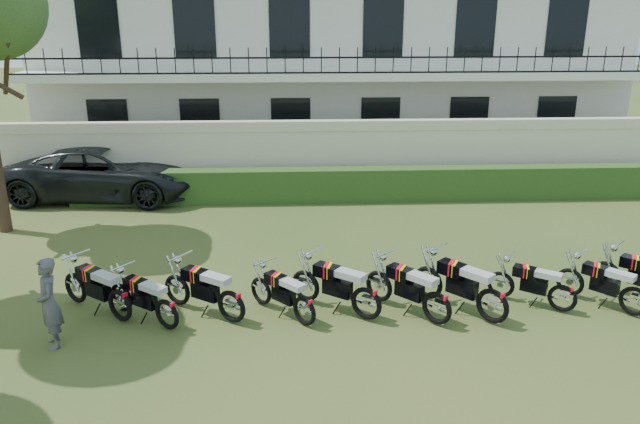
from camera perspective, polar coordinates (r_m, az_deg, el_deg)
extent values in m
plane|color=#2E451B|center=(12.20, 4.80, -9.15)|extent=(100.00, 100.00, 0.00)
cube|color=beige|center=(19.33, 1.85, 4.58)|extent=(30.00, 0.30, 2.00)
cube|color=beige|center=(19.09, 1.89, 7.93)|extent=(30.00, 0.35, 0.30)
cube|color=#26481A|center=(18.80, 5.07, 2.54)|extent=(18.00, 0.60, 1.00)
cube|color=silver|center=(24.84, 0.79, 13.54)|extent=(20.00, 8.00, 7.00)
cube|color=silver|center=(20.17, 1.63, 12.38)|extent=(20.00, 1.40, 0.25)
cube|color=black|center=(19.47, 1.79, 13.94)|extent=(20.00, 0.05, 0.05)
cube|color=black|center=(19.51, 1.78, 12.62)|extent=(20.00, 0.05, 0.05)
cube|color=black|center=(21.94, -18.65, 6.91)|extent=(1.30, 0.12, 2.20)
cube|color=black|center=(21.57, -19.63, 16.03)|extent=(1.30, 0.12, 2.20)
cube|color=black|center=(21.32, -10.82, 7.23)|extent=(1.30, 0.12, 2.20)
cube|color=black|center=(20.94, -11.41, 16.66)|extent=(1.30, 0.12, 2.20)
cube|color=black|center=(21.11, -2.66, 7.43)|extent=(1.30, 0.12, 2.20)
cube|color=black|center=(20.73, -2.81, 16.97)|extent=(1.30, 0.12, 2.20)
cube|color=black|center=(21.33, 5.49, 7.48)|extent=(1.30, 0.12, 2.20)
cube|color=black|center=(20.95, 5.79, 16.92)|extent=(1.30, 0.12, 2.20)
cube|color=black|center=(21.96, 13.33, 7.38)|extent=(1.30, 0.12, 2.20)
cube|color=black|center=(21.59, 14.04, 16.53)|extent=(1.30, 0.12, 2.20)
cube|color=black|center=(22.96, 20.60, 7.18)|extent=(1.30, 0.12, 2.20)
cube|color=black|center=(22.61, 21.63, 15.88)|extent=(1.30, 0.12, 2.20)
torus|color=black|center=(11.79, -15.75, -9.19)|extent=(0.56, 0.46, 0.63)
torus|color=black|center=(12.76, -19.69, -7.38)|extent=(0.56, 0.46, 0.63)
cube|color=black|center=(12.16, -17.72, -7.67)|extent=(0.56, 0.49, 0.31)
cube|color=black|center=(12.22, -18.54, -6.18)|extent=(0.53, 0.49, 0.23)
cube|color=red|center=(12.22, -18.55, -6.14)|extent=(0.16, 0.29, 0.24)
cube|color=yellow|center=(12.17, -18.37, -6.22)|extent=(0.13, 0.28, 0.24)
cube|color=#ADADAD|center=(11.83, -17.03, -6.65)|extent=(0.60, 0.54, 0.12)
cylinder|color=silver|center=(12.35, -19.63, -4.47)|extent=(0.40, 0.51, 0.03)
torus|color=black|center=(11.36, -11.63, -10.09)|extent=(0.52, 0.42, 0.58)
torus|color=black|center=(12.19, -15.81, -8.35)|extent=(0.52, 0.42, 0.58)
cube|color=black|center=(11.67, -13.69, -8.64)|extent=(0.52, 0.45, 0.29)
cube|color=black|center=(11.70, -14.53, -7.21)|extent=(0.49, 0.45, 0.21)
cube|color=red|center=(11.70, -14.53, -7.17)|extent=(0.15, 0.27, 0.22)
cube|color=yellow|center=(11.66, -14.34, -7.24)|extent=(0.12, 0.26, 0.22)
cube|color=#ADADAD|center=(11.36, -12.91, -7.67)|extent=(0.56, 0.50, 0.11)
cylinder|color=silver|center=(11.80, -15.64, -5.56)|extent=(0.36, 0.48, 0.03)
torus|color=black|center=(11.38, -5.42, -9.54)|extent=(0.58, 0.44, 0.64)
torus|color=black|center=(12.17, -10.58, -7.85)|extent=(0.58, 0.44, 0.64)
cube|color=black|center=(11.66, -7.93, -8.06)|extent=(0.58, 0.48, 0.31)
cube|color=black|center=(11.68, -8.91, -6.53)|extent=(0.54, 0.49, 0.23)
cube|color=red|center=(11.68, -8.91, -6.49)|extent=(0.15, 0.29, 0.24)
cube|color=yellow|center=(11.64, -8.67, -6.56)|extent=(0.12, 0.29, 0.24)
cube|color=#ADADAD|center=(11.36, -6.89, -6.96)|extent=(0.61, 0.53, 0.12)
cylinder|color=silver|center=(11.76, -10.23, -4.77)|extent=(0.38, 0.53, 0.03)
torus|color=black|center=(11.21, 0.77, -10.13)|extent=(0.45, 0.47, 0.57)
torus|color=black|center=(11.97, -3.48, -8.19)|extent=(0.45, 0.47, 0.57)
cube|color=black|center=(11.49, -1.28, -8.60)|extent=(0.47, 0.48, 0.28)
cube|color=black|center=(11.51, -2.04, -7.15)|extent=(0.46, 0.47, 0.20)
cube|color=red|center=(11.51, -2.04, -7.11)|extent=(0.18, 0.26, 0.21)
cube|color=yellow|center=(11.47, -1.84, -7.19)|extent=(0.15, 0.24, 0.21)
cube|color=#ADADAD|center=(11.20, -0.37, -7.69)|extent=(0.51, 0.52, 0.11)
cylinder|color=silver|center=(11.59, -3.08, -5.46)|extent=(0.42, 0.40, 0.03)
torus|color=black|center=(11.49, 7.28, -9.29)|extent=(0.58, 0.46, 0.65)
torus|color=black|center=(12.09, 1.38, -7.66)|extent=(0.58, 0.46, 0.65)
cube|color=black|center=(11.68, 4.50, -7.83)|extent=(0.58, 0.50, 0.32)
cube|color=black|center=(11.66, 3.48, -6.28)|extent=(0.55, 0.51, 0.23)
cube|color=red|center=(11.66, 3.48, -6.24)|extent=(0.16, 0.30, 0.24)
cube|color=yellow|center=(11.63, 3.76, -6.31)|extent=(0.13, 0.29, 0.24)
cube|color=#ADADAD|center=(11.41, 5.80, -6.69)|extent=(0.62, 0.55, 0.13)
cylinder|color=silver|center=(11.69, 2.07, -4.48)|extent=(0.40, 0.53, 0.03)
torus|color=black|center=(11.48, 13.47, -9.74)|extent=(0.51, 0.53, 0.64)
torus|color=black|center=(12.12, 7.93, -7.79)|extent=(0.51, 0.53, 0.64)
cube|color=black|center=(11.69, 10.88, -8.14)|extent=(0.53, 0.55, 0.31)
cube|color=black|center=(11.69, 9.98, -6.56)|extent=(0.52, 0.53, 0.23)
cube|color=red|center=(11.68, 9.98, -6.52)|extent=(0.20, 0.29, 0.24)
cube|color=yellow|center=(11.65, 10.23, -6.60)|extent=(0.17, 0.28, 0.24)
cube|color=#ADADAD|center=(11.42, 12.16, -7.10)|extent=(0.58, 0.59, 0.13)
cylinder|color=silver|center=(11.73, 8.71, -4.72)|extent=(0.48, 0.45, 0.03)
torus|color=black|center=(11.76, 18.53, -9.41)|extent=(0.53, 0.57, 0.68)
torus|color=black|center=(12.37, 12.57, -7.43)|extent=(0.53, 0.57, 0.68)
cube|color=black|center=(11.95, 15.77, -7.77)|extent=(0.56, 0.59, 0.33)
cube|color=black|center=(11.94, 14.83, -6.13)|extent=(0.55, 0.56, 0.24)
cube|color=red|center=(11.93, 14.84, -6.08)|extent=(0.22, 0.31, 0.25)
cube|color=yellow|center=(11.90, 15.11, -6.17)|extent=(0.19, 0.29, 0.25)
cube|color=#ADADAD|center=(11.68, 17.19, -6.67)|extent=(0.61, 0.63, 0.13)
cylinder|color=silver|center=(11.97, 13.51, -4.22)|extent=(0.51, 0.47, 0.03)
torus|color=black|center=(12.84, 23.85, -7.95)|extent=(0.50, 0.38, 0.55)
torus|color=black|center=(13.00, 18.70, -6.97)|extent=(0.50, 0.38, 0.55)
cube|color=black|center=(12.84, 21.53, -6.95)|extent=(0.51, 0.42, 0.27)
cube|color=black|center=(12.78, 20.74, -5.78)|extent=(0.47, 0.43, 0.20)
cube|color=red|center=(12.77, 20.74, -5.75)|extent=(0.13, 0.26, 0.21)
cube|color=yellow|center=(12.76, 20.98, -5.79)|extent=(0.11, 0.25, 0.21)
cube|color=#ADADAD|center=(12.70, 22.76, -6.00)|extent=(0.54, 0.46, 0.11)
cylinder|color=silver|center=(12.72, 19.60, -4.42)|extent=(0.33, 0.47, 0.03)
torus|color=black|center=(13.46, 24.30, -6.72)|extent=(0.46, 0.48, 0.58)
cube|color=black|center=(13.24, 27.07, -6.89)|extent=(0.48, 0.50, 0.29)
cube|color=black|center=(13.19, 26.34, -5.63)|extent=(0.47, 0.48, 0.21)
cube|color=red|center=(13.19, 26.34, -5.59)|extent=(0.18, 0.26, 0.22)
cube|color=yellow|center=(13.17, 26.58, -5.66)|extent=(0.16, 0.25, 0.22)
cylinder|color=silver|center=(13.17, 25.26, -4.16)|extent=(0.44, 0.41, 0.03)
torus|color=black|center=(14.05, 27.16, -6.03)|extent=(0.50, 0.50, 0.61)
imported|color=black|center=(20.02, -19.06, 3.47)|extent=(5.97, 3.14, 1.60)
imported|color=#55555A|center=(11.66, -23.54, -7.66)|extent=(0.59, 0.70, 1.62)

